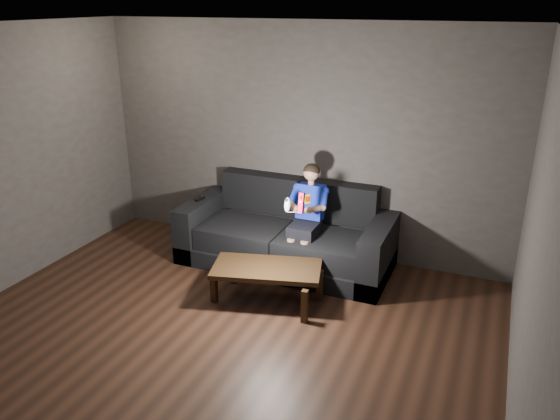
% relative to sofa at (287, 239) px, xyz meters
% --- Properties ---
extents(floor, '(5.00, 5.00, 0.00)m').
position_rel_sofa_xyz_m(floor, '(-0.03, -2.03, -0.30)').
color(floor, black).
rests_on(floor, ground).
extents(back_wall, '(5.00, 0.04, 2.70)m').
position_rel_sofa_xyz_m(back_wall, '(-0.03, 0.47, 1.05)').
color(back_wall, '#3A3632').
rests_on(back_wall, ground).
extents(right_wall, '(0.04, 5.00, 2.70)m').
position_rel_sofa_xyz_m(right_wall, '(2.47, -2.03, 1.05)').
color(right_wall, '#3A3632').
rests_on(right_wall, ground).
extents(ceiling, '(5.00, 5.00, 0.02)m').
position_rel_sofa_xyz_m(ceiling, '(-0.03, -2.03, 2.40)').
color(ceiling, silver).
rests_on(ceiling, back_wall).
extents(sofa, '(2.41, 1.04, 0.93)m').
position_rel_sofa_xyz_m(sofa, '(0.00, 0.00, 0.00)').
color(sofa, black).
rests_on(sofa, floor).
extents(child, '(0.44, 0.54, 1.08)m').
position_rel_sofa_xyz_m(child, '(0.27, -0.07, 0.45)').
color(child, black).
rests_on(child, sofa).
extents(wii_remote_red, '(0.06, 0.08, 0.22)m').
position_rel_sofa_xyz_m(wii_remote_red, '(0.36, -0.49, 0.66)').
color(wii_remote_red, red).
rests_on(wii_remote_red, child).
extents(nunchuk_white, '(0.08, 0.11, 0.16)m').
position_rel_sofa_xyz_m(nunchuk_white, '(0.20, -0.49, 0.62)').
color(nunchuk_white, white).
rests_on(nunchuk_white, child).
extents(wii_remote_black, '(0.06, 0.15, 0.03)m').
position_rel_sofa_xyz_m(wii_remote_black, '(-1.09, -0.09, 0.37)').
color(wii_remote_black, black).
rests_on(wii_remote_black, sofa).
extents(coffee_table, '(1.18, 0.80, 0.39)m').
position_rel_sofa_xyz_m(coffee_table, '(0.15, -0.90, 0.04)').
color(coffee_table, black).
rests_on(coffee_table, floor).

